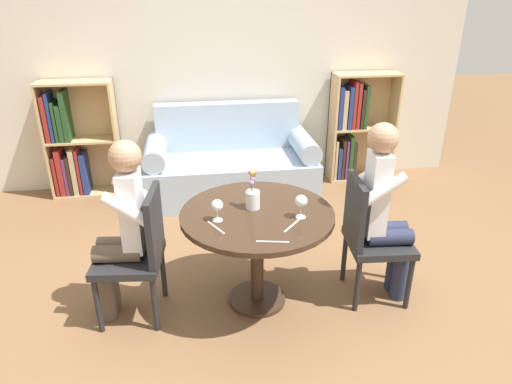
% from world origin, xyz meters
% --- Properties ---
extents(ground_plane, '(16.00, 16.00, 0.00)m').
position_xyz_m(ground_plane, '(0.00, 0.00, 0.00)').
color(ground_plane, brown).
extents(back_wall, '(5.20, 0.05, 2.70)m').
position_xyz_m(back_wall, '(0.00, 2.26, 1.35)').
color(back_wall, beige).
rests_on(back_wall, ground_plane).
extents(round_table, '(1.00, 1.00, 0.70)m').
position_xyz_m(round_table, '(0.00, 0.00, 0.58)').
color(round_table, '#382619').
rests_on(round_table, ground_plane).
extents(couch, '(1.73, 0.80, 0.92)m').
position_xyz_m(couch, '(0.00, 1.84, 0.31)').
color(couch, '#9EB2C6').
rests_on(couch, ground_plane).
extents(bookshelf_left, '(0.71, 0.28, 1.19)m').
position_xyz_m(bookshelf_left, '(-1.59, 2.10, 0.54)').
color(bookshelf_left, tan).
rests_on(bookshelf_left, ground_plane).
extents(bookshelf_right, '(0.71, 0.28, 1.19)m').
position_xyz_m(bookshelf_right, '(1.41, 2.10, 0.59)').
color(bookshelf_right, tan).
rests_on(bookshelf_right, ground_plane).
extents(chair_left, '(0.46, 0.46, 0.90)m').
position_xyz_m(chair_left, '(-0.77, -0.01, 0.49)').
color(chair_left, '#232326').
rests_on(chair_left, ground_plane).
extents(chair_right, '(0.45, 0.45, 0.90)m').
position_xyz_m(chair_right, '(0.77, -0.03, 0.49)').
color(chair_right, '#232326').
rests_on(chair_right, ground_plane).
extents(person_left, '(0.44, 0.37, 1.23)m').
position_xyz_m(person_left, '(-0.86, 0.00, 0.65)').
color(person_left, brown).
rests_on(person_left, ground_plane).
extents(person_right, '(0.43, 0.36, 1.28)m').
position_xyz_m(person_right, '(0.86, -0.05, 0.67)').
color(person_right, '#282D47').
rests_on(person_right, ground_plane).
extents(wine_glass_left, '(0.07, 0.07, 0.14)m').
position_xyz_m(wine_glass_left, '(-0.26, -0.08, 0.80)').
color(wine_glass_left, white).
rests_on(wine_glass_left, round_table).
extents(wine_glass_right, '(0.08, 0.08, 0.15)m').
position_xyz_m(wine_glass_right, '(0.26, -0.11, 0.81)').
color(wine_glass_right, white).
rests_on(wine_glass_right, round_table).
extents(flower_vase, '(0.10, 0.10, 0.27)m').
position_xyz_m(flower_vase, '(-0.02, 0.07, 0.79)').
color(flower_vase, silver).
rests_on(flower_vase, round_table).
extents(knife_left_setting, '(0.13, 0.15, 0.00)m').
position_xyz_m(knife_left_setting, '(0.18, -0.21, 0.70)').
color(knife_left_setting, silver).
rests_on(knife_left_setting, round_table).
extents(fork_left_setting, '(0.10, 0.17, 0.00)m').
position_xyz_m(fork_left_setting, '(-0.28, -0.17, 0.70)').
color(fork_left_setting, silver).
rests_on(fork_left_setting, round_table).
extents(knife_right_setting, '(0.19, 0.05, 0.00)m').
position_xyz_m(knife_right_setting, '(0.03, -0.38, 0.70)').
color(knife_right_setting, silver).
rests_on(knife_right_setting, round_table).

